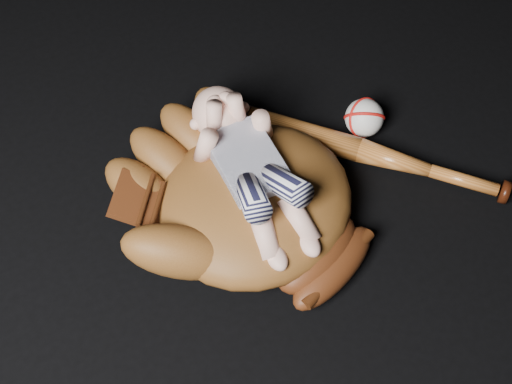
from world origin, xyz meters
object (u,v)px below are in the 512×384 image
at_px(baseball_glove, 255,196).
at_px(newborn_baby, 255,171).
at_px(baseball_bat, 374,154).
at_px(baseball, 364,118).

bearing_deg(baseball_glove, newborn_baby, 39.86).
distance_m(baseball_bat, baseball, 0.08).
distance_m(baseball_glove, baseball, 0.30).
bearing_deg(baseball_glove, baseball, -4.40).
bearing_deg(baseball_bat, newborn_baby, 177.35).
height_order(baseball_glove, baseball_bat, baseball_glove).
height_order(newborn_baby, baseball_bat, newborn_baby).
relative_size(newborn_baby, baseball, 4.74).
bearing_deg(newborn_baby, baseball, 18.05).
xyz_separation_m(baseball_glove, newborn_baby, (0.01, 0.01, 0.05)).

